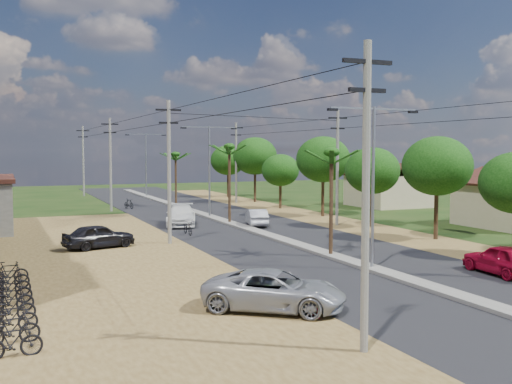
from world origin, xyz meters
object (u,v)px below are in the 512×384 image
at_px(car_red_near, 503,260).
at_px(car_white_far, 181,216).
at_px(car_silver_mid, 257,218).
at_px(parked_scooter_row, 10,300).
at_px(car_parked_dark, 99,237).
at_px(roadside_sign, 309,304).
at_px(car_parked_silver, 274,291).

height_order(car_red_near, car_white_far, car_white_far).
bearing_deg(car_white_far, car_silver_mid, -8.45).
relative_size(car_white_far, parked_scooter_row, 0.49).
relative_size(car_silver_mid, parked_scooter_row, 0.36).
bearing_deg(car_red_near, car_parked_dark, -38.85).
height_order(roadside_sign, parked_scooter_row, parked_scooter_row).
bearing_deg(car_parked_silver, car_white_far, 28.17).
distance_m(car_red_near, car_parked_dark, 22.45).
bearing_deg(car_silver_mid, car_parked_silver, 84.26).
xyz_separation_m(car_silver_mid, roadside_sign, (-8.17, -24.00, -0.22)).
height_order(car_silver_mid, car_parked_silver, car_parked_silver).
bearing_deg(car_parked_silver, car_red_near, -47.12).
xyz_separation_m(car_red_near, car_white_far, (-8.83, 23.96, 0.05)).
relative_size(car_parked_silver, car_parked_dark, 1.23).
bearing_deg(car_parked_dark, roadside_sign, 178.89).
xyz_separation_m(car_silver_mid, car_parked_dark, (-12.87, -6.06, 0.07)).
relative_size(car_red_near, car_parked_silver, 0.82).
distance_m(car_silver_mid, car_parked_silver, 24.55).
relative_size(car_red_near, parked_scooter_row, 0.39).
height_order(car_silver_mid, car_white_far, car_white_far).
bearing_deg(roadside_sign, car_red_near, 2.03).
distance_m(car_white_far, roadside_sign, 26.69).
relative_size(roadside_sign, parked_scooter_row, 0.10).
xyz_separation_m(car_parked_silver, parked_scooter_row, (-8.95, 3.46, -0.23)).
bearing_deg(car_red_near, parked_scooter_row, -1.10).
bearing_deg(roadside_sign, car_parked_silver, 115.43).
bearing_deg(car_parked_silver, roadside_sign, -107.75).
xyz_separation_m(car_red_near, car_parked_silver, (-12.50, -1.42, -0.00)).
bearing_deg(parked_scooter_row, car_silver_mid, 47.19).
distance_m(car_white_far, parked_scooter_row, 25.29).
distance_m(car_parked_dark, parked_scooter_row, 14.26).
bearing_deg(parked_scooter_row, car_white_far, 60.06).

